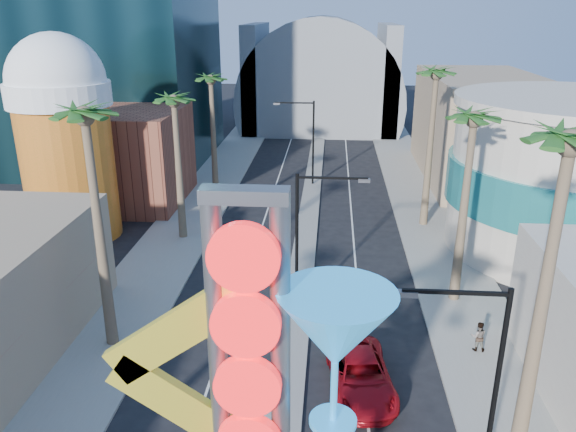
# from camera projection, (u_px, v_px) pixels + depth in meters

# --- Properties ---
(sidewalk_west) EXTENTS (5.00, 100.00, 0.15)m
(sidewalk_west) POSITION_uv_depth(u_px,v_px,m) (193.00, 214.00, 46.02)
(sidewalk_west) COLOR gray
(sidewalk_west) RESTS_ON ground
(sidewalk_east) EXTENTS (5.00, 100.00, 0.15)m
(sidewalk_east) POSITION_uv_depth(u_px,v_px,m) (428.00, 220.00, 44.62)
(sidewalk_east) COLOR gray
(sidewalk_east) RESTS_ON ground
(median) EXTENTS (1.60, 84.00, 0.15)m
(median) POSITION_uv_depth(u_px,v_px,m) (310.00, 205.00, 48.13)
(median) COLOR gray
(median) RESTS_ON ground
(brick_filler_west) EXTENTS (10.00, 10.00, 8.00)m
(brick_filler_west) POSITION_uv_depth(u_px,v_px,m) (124.00, 157.00, 47.94)
(brick_filler_west) COLOR brown
(brick_filler_west) RESTS_ON ground
(filler_east) EXTENTS (10.00, 20.00, 10.00)m
(filler_east) POSITION_uv_depth(u_px,v_px,m) (479.00, 128.00, 54.59)
(filler_east) COLOR tan
(filler_east) RESTS_ON ground
(beer_mug) EXTENTS (7.00, 7.00, 14.50)m
(beer_mug) POSITION_uv_depth(u_px,v_px,m) (64.00, 131.00, 39.20)
(beer_mug) COLOR #AC6C17
(beer_mug) RESTS_ON ground
(turquoise_building) EXTENTS (16.60, 16.60, 10.60)m
(turquoise_building) POSITION_uv_depth(u_px,v_px,m) (575.00, 178.00, 37.53)
(turquoise_building) COLOR #C1B3A4
(turquoise_building) RESTS_ON ground
(canopy) EXTENTS (22.00, 16.00, 22.00)m
(canopy) POSITION_uv_depth(u_px,v_px,m) (321.00, 97.00, 78.44)
(canopy) COLOR slate
(canopy) RESTS_ON ground
(neon_sign) EXTENTS (6.53, 2.60, 12.55)m
(neon_sign) POSITION_uv_depth(u_px,v_px,m) (286.00, 408.00, 12.80)
(neon_sign) COLOR gray
(neon_sign) RESTS_ON ground
(streetlight_0) EXTENTS (3.79, 0.25, 8.00)m
(streetlight_0) POSITION_uv_depth(u_px,v_px,m) (307.00, 231.00, 29.59)
(streetlight_0) COLOR black
(streetlight_0) RESTS_ON ground
(streetlight_1) EXTENTS (3.79, 0.25, 8.00)m
(streetlight_1) POSITION_uv_depth(u_px,v_px,m) (307.00, 135.00, 52.11)
(streetlight_1) COLOR black
(streetlight_1) RESTS_ON ground
(streetlight_2) EXTENTS (3.45, 0.25, 8.00)m
(streetlight_2) POSITION_uv_depth(u_px,v_px,m) (483.00, 376.00, 17.93)
(streetlight_2) COLOR black
(streetlight_2) RESTS_ON ground
(palm_1) EXTENTS (2.40, 2.40, 12.70)m
(palm_1) POSITION_uv_depth(u_px,v_px,m) (86.00, 132.00, 24.49)
(palm_1) COLOR brown
(palm_1) RESTS_ON ground
(palm_2) EXTENTS (2.40, 2.40, 11.20)m
(palm_2) POSITION_uv_depth(u_px,v_px,m) (174.00, 109.00, 38.05)
(palm_2) COLOR brown
(palm_2) RESTS_ON ground
(palm_3) EXTENTS (2.40, 2.40, 11.20)m
(palm_3) POSITION_uv_depth(u_px,v_px,m) (211.00, 86.00, 49.26)
(palm_3) COLOR brown
(palm_3) RESTS_ON ground
(palm_5) EXTENTS (2.40, 2.40, 13.20)m
(palm_5) POSITION_uv_depth(u_px,v_px,m) (567.00, 167.00, 17.40)
(palm_5) COLOR brown
(palm_5) RESTS_ON ground
(palm_6) EXTENTS (2.40, 2.40, 11.70)m
(palm_6) POSITION_uv_depth(u_px,v_px,m) (473.00, 131.00, 29.08)
(palm_6) COLOR brown
(palm_6) RESTS_ON ground
(palm_7) EXTENTS (2.40, 2.40, 12.70)m
(palm_7) POSITION_uv_depth(u_px,v_px,m) (436.00, 84.00, 39.99)
(palm_7) COLOR brown
(palm_7) RESTS_ON ground
(red_pickup) EXTENTS (3.23, 5.85, 1.55)m
(red_pickup) POSITION_uv_depth(u_px,v_px,m) (361.00, 375.00, 24.62)
(red_pickup) COLOR #A50C15
(red_pickup) RESTS_ON ground
(pedestrian_b) EXTENTS (0.79, 0.65, 1.53)m
(pedestrian_b) POSITION_uv_depth(u_px,v_px,m) (478.00, 336.00, 27.26)
(pedestrian_b) COLOR gray
(pedestrian_b) RESTS_ON sidewalk_east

